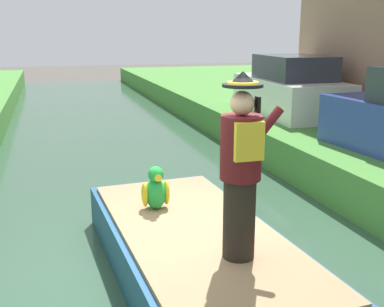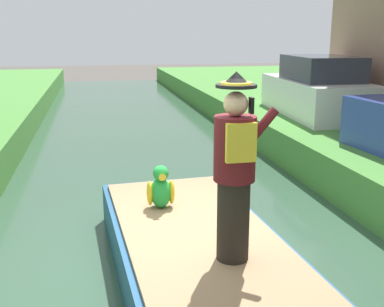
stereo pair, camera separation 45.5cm
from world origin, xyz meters
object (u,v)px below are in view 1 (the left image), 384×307
Objects in this scene: parrot_plush at (156,190)px; parked_car_white at (290,89)px; person_pirate at (241,168)px; boat at (197,254)px.

parked_car_white is (4.83, 5.47, 0.52)m from parrot_plush.
parked_car_white is at bearing 48.57° from parrot_plush.
person_pirate is 3.25× the size of parrot_plush.
boat is 2.32× the size of person_pirate.
parrot_plush is at bearing 110.69° from boat.
parked_car_white is (4.32, 7.02, -0.16)m from person_pirate.
parked_car_white is at bearing 62.57° from person_pirate.
person_pirate is at bearing -75.02° from boat.
parked_car_white is (4.53, 6.26, 1.07)m from boat.
boat is 1.46m from person_pirate.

